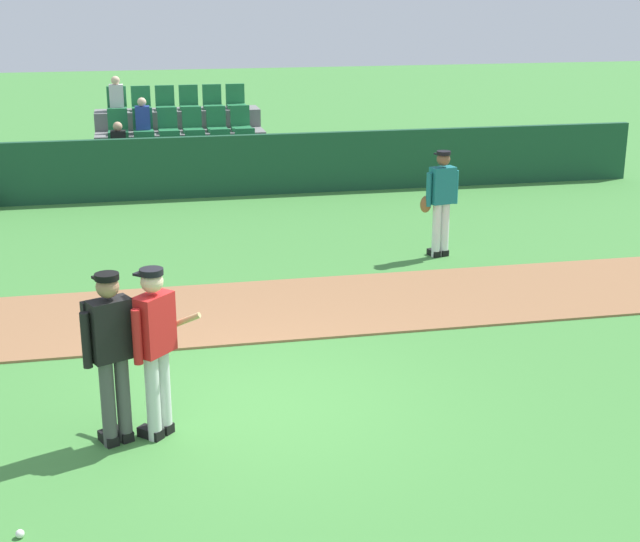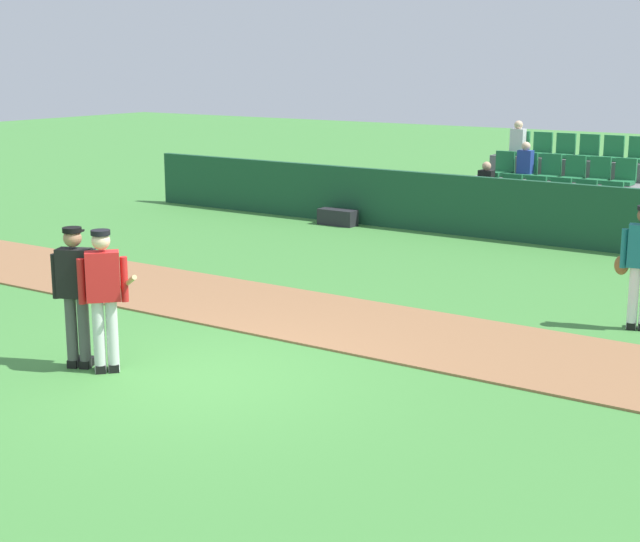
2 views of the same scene
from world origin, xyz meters
name	(u,v)px [view 2 (image 2 of 2)]	position (x,y,z in m)	size (l,w,h in m)	color
ground_plane	(198,376)	(0.00, 0.00, 0.00)	(80.00, 80.00, 0.00)	#42843A
infield_dirt_path	(333,320)	(0.00, 2.95, 0.01)	(28.00, 2.46, 0.03)	#936642
dugout_fence	(527,212)	(0.00, 10.21, 0.64)	(20.00, 0.16, 1.29)	#19472D
stadium_bleachers	(559,202)	(-0.02, 12.08, 0.62)	(3.90, 2.95, 2.30)	slate
batter_red_jersey	(104,295)	(-1.02, -0.49, 0.97)	(0.74, 0.68, 1.76)	silver
umpire_home_plate	(76,289)	(-1.44, -0.55, 1.00)	(0.54, 0.43, 1.76)	#4C4C4C
equipment_bag	(338,217)	(-4.35, 9.76, 0.18)	(0.90, 0.36, 0.36)	#232328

